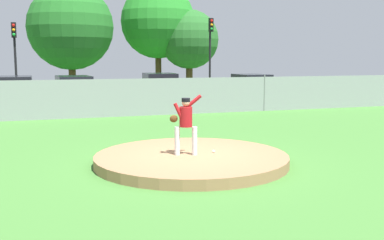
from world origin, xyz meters
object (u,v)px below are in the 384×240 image
Objects in this scene: baseball at (214,151)px; parked_car_champagne at (16,94)px; parked_car_white at (74,92)px; traffic_light_far at (210,44)px; traffic_light_near at (15,48)px; pitcher_youth at (185,120)px; parked_car_burgundy at (160,90)px; parked_car_silver at (251,89)px.

parked_car_champagne is (-5.37, 14.71, 0.54)m from baseball.
traffic_light_far is at bearing 24.02° from parked_car_white.
traffic_light_near is at bearing 125.65° from parked_car_white.
pitcher_youth reaches higher than parked_car_white.
parked_car_burgundy is (2.37, 14.73, 0.57)m from baseball.
baseball is 14.93m from parked_car_burgundy.
parked_car_silver is (8.96, 14.79, -0.34)m from pitcher_youth.
traffic_light_far reaches higher than parked_car_silver.
pitcher_youth is 0.33× the size of parked_car_champagne.
parked_car_champagne is 0.86× the size of traffic_light_far.
parked_car_champagne is 13.38m from traffic_light_far.
parked_car_burgundy is 9.23m from traffic_light_near.
parked_car_silver is 0.93× the size of parked_car_white.
traffic_light_near is at bearing 151.91° from parked_car_burgundy.
parked_car_silver is 0.94× the size of parked_car_champagne.
parked_car_white is at bearing -155.98° from traffic_light_far.
parked_car_champagne reaches higher than baseball.
parked_car_burgundy is at bearing 80.85° from baseball.
parked_car_white is at bearing -1.28° from parked_car_champagne.
parked_car_silver is at bearing -74.10° from traffic_light_far.
pitcher_youth is 17.30m from parked_car_silver.
parked_car_champagne is (-13.57, -0.07, 0.03)m from parked_car_silver.
pitcher_youth is 15.43m from parked_car_champagne.
parked_car_burgundy is (-5.82, -0.05, 0.06)m from parked_car_silver.
baseball is at bearing -119.00° from parked_car_silver.
traffic_light_near is at bearing 91.62° from parked_car_champagne.
parked_car_silver is at bearing 58.80° from pitcher_youth.
parked_car_silver reaches higher than baseball.
traffic_light_far is (4.66, 4.14, 2.76)m from parked_car_burgundy.
traffic_light_far is at bearing 67.56° from pitcher_youth.
parked_car_champagne is at bearing 110.07° from baseball.
traffic_light_far is at bearing 18.49° from parked_car_champagne.
traffic_light_near is (-7.87, 4.20, 2.41)m from parked_car_burgundy.
traffic_light_near is (-5.49, 18.92, 2.98)m from baseball.
traffic_light_near reaches higher than parked_car_silver.
traffic_light_near is at bearing 163.15° from parked_car_silver.
parked_car_silver is 0.90× the size of traffic_light_near.
traffic_light_near is at bearing 106.19° from baseball.
baseball is (0.77, 0.01, -0.84)m from pitcher_youth.
baseball is 0.02× the size of parked_car_white.
traffic_light_near is (-3.07, 4.28, 2.44)m from parked_car_white.
pitcher_youth is 0.29× the size of traffic_light_far.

